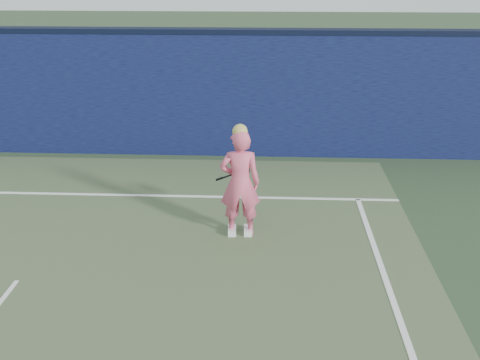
{
  "coord_description": "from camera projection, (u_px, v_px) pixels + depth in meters",
  "views": [
    {
      "loc": [
        3.24,
        -5.69,
        4.0
      ],
      "look_at": [
        2.83,
        2.57,
        0.87
      ],
      "focal_mm": 45.0,
      "sensor_mm": 36.0,
      "label": 1
    }
  ],
  "objects": [
    {
      "name": "racket",
      "position": [
        240.0,
        173.0,
        9.3
      ],
      "size": [
        0.54,
        0.19,
        0.29
      ],
      "rotation": [
        0.0,
        0.0,
        0.16
      ],
      "color": "black",
      "rests_on": "ground"
    },
    {
      "name": "backstop_wall",
      "position": [
        114.0,
        94.0,
        12.51
      ],
      "size": [
        24.0,
        0.4,
        2.5
      ],
      "primitive_type": "cube",
      "color": "#0B0C34",
      "rests_on": "ground"
    },
    {
      "name": "player",
      "position": [
        240.0,
        183.0,
        8.86
      ],
      "size": [
        0.62,
        0.42,
        1.72
      ],
      "rotation": [
        0.0,
        0.0,
        3.19
      ],
      "color": "#DE5677",
      "rests_on": "ground"
    },
    {
      "name": "wall_cap",
      "position": [
        109.0,
        30.0,
        12.05
      ],
      "size": [
        24.0,
        0.42,
        0.1
      ],
      "primitive_type": "cube",
      "color": "black",
      "rests_on": "backstop_wall"
    }
  ]
}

